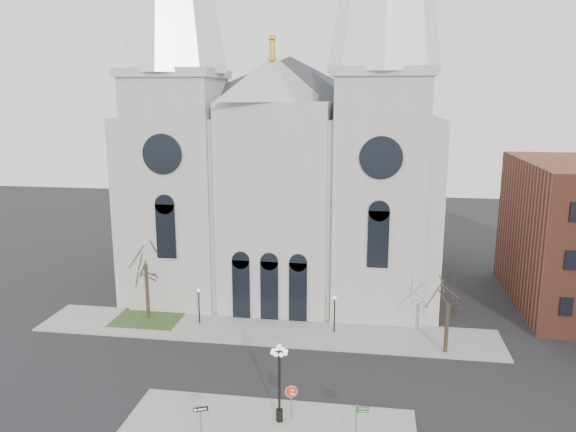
# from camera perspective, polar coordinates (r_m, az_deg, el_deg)

# --- Properties ---
(ground) EXTENTS (160.00, 160.00, 0.00)m
(ground) POSITION_cam_1_polar(r_m,az_deg,el_deg) (40.20, -5.53, -17.87)
(ground) COLOR black
(ground) RESTS_ON ground
(sidewalk_far) EXTENTS (40.00, 6.00, 0.14)m
(sidewalk_far) POSITION_cam_1_polar(r_m,az_deg,el_deg) (49.74, -2.39, -11.55)
(sidewalk_far) COLOR gray
(sidewalk_far) RESTS_ON ground
(grass_patch) EXTENTS (6.00, 5.00, 0.18)m
(grass_patch) POSITION_cam_1_polar(r_m,az_deg,el_deg) (53.66, -13.97, -10.06)
(grass_patch) COLOR #273F1B
(grass_patch) RESTS_ON ground
(cathedral) EXTENTS (33.00, 26.66, 54.00)m
(cathedral) POSITION_cam_1_polar(r_m,az_deg,el_deg) (57.21, -0.25, 10.60)
(cathedral) COLOR #A5A299
(cathedral) RESTS_ON ground
(tree_left) EXTENTS (3.20, 3.20, 7.50)m
(tree_left) POSITION_cam_1_polar(r_m,az_deg,el_deg) (51.86, -14.28, -4.43)
(tree_left) COLOR black
(tree_left) RESTS_ON ground
(tree_right) EXTENTS (3.20, 3.20, 6.00)m
(tree_right) POSITION_cam_1_polar(r_m,az_deg,el_deg) (45.85, 15.98, -8.23)
(tree_right) COLOR black
(tree_right) RESTS_ON ground
(ped_lamp_left) EXTENTS (0.32, 0.32, 3.26)m
(ped_lamp_left) POSITION_cam_1_polar(r_m,az_deg,el_deg) (50.75, -9.04, -8.44)
(ped_lamp_left) COLOR black
(ped_lamp_left) RESTS_ON sidewalk_far
(ped_lamp_right) EXTENTS (0.32, 0.32, 3.26)m
(ped_lamp_right) POSITION_cam_1_polar(r_m,az_deg,el_deg) (48.61, 4.75, -9.27)
(ped_lamp_right) COLOR black
(ped_lamp_right) RESTS_ON sidewalk_far
(stop_sign) EXTENTS (0.82, 0.13, 2.29)m
(stop_sign) POSITION_cam_1_polar(r_m,az_deg,el_deg) (36.75, 0.34, -17.70)
(stop_sign) COLOR slate
(stop_sign) RESTS_ON sidewalk_near
(globe_lamp) EXTENTS (1.48, 1.48, 5.17)m
(globe_lamp) POSITION_cam_1_polar(r_m,az_deg,el_deg) (35.75, -0.89, -15.68)
(globe_lamp) COLOR black
(globe_lamp) RESTS_ON sidewalk_near
(one_way_sign) EXTENTS (0.84, 0.40, 2.06)m
(one_way_sign) POSITION_cam_1_polar(r_m,az_deg,el_deg) (35.63, -8.85, -19.37)
(one_way_sign) COLOR slate
(one_way_sign) RESTS_ON sidewalk_near
(street_name_sign) EXTENTS (0.76, 0.12, 2.38)m
(street_name_sign) POSITION_cam_1_polar(r_m,az_deg,el_deg) (35.05, 7.08, -19.90)
(street_name_sign) COLOR slate
(street_name_sign) RESTS_ON sidewalk_near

